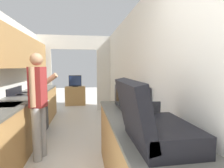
{
  "coord_description": "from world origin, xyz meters",
  "views": [
    {
      "loc": [
        0.32,
        -0.62,
        1.47
      ],
      "look_at": [
        0.88,
        2.94,
        1.12
      ],
      "focal_mm": 28.0,
      "sensor_mm": 36.0,
      "label": 1
    }
  ],
  "objects_px": {
    "person": "(38,103)",
    "book_stack": "(139,116)",
    "microwave": "(131,97)",
    "range_oven": "(30,113)",
    "tv_cabinet": "(76,96)",
    "knife": "(38,90)",
    "suitcase": "(152,125)",
    "television": "(75,81)"
  },
  "relations": [
    {
      "from": "person",
      "to": "range_oven",
      "type": "bearing_deg",
      "value": 38.26
    },
    {
      "from": "tv_cabinet",
      "to": "television",
      "type": "height_order",
      "value": "television"
    },
    {
      "from": "book_stack",
      "to": "tv_cabinet",
      "type": "bearing_deg",
      "value": 100.69
    },
    {
      "from": "range_oven",
      "to": "person",
      "type": "height_order",
      "value": "person"
    },
    {
      "from": "book_stack",
      "to": "tv_cabinet",
      "type": "distance_m",
      "value": 5.15
    },
    {
      "from": "tv_cabinet",
      "to": "microwave",
      "type": "bearing_deg",
      "value": -77.2
    },
    {
      "from": "microwave",
      "to": "television",
      "type": "xyz_separation_m",
      "value": [
        -1.01,
        4.41,
        -0.12
      ]
    },
    {
      "from": "person",
      "to": "suitcase",
      "type": "bearing_deg",
      "value": -128.02
    },
    {
      "from": "book_stack",
      "to": "television",
      "type": "distance_m",
      "value": 5.08
    },
    {
      "from": "suitcase",
      "to": "book_stack",
      "type": "distance_m",
      "value": 0.65
    },
    {
      "from": "person",
      "to": "knife",
      "type": "bearing_deg",
      "value": 29.58
    },
    {
      "from": "microwave",
      "to": "book_stack",
      "type": "bearing_deg",
      "value": -96.3
    },
    {
      "from": "knife",
      "to": "television",
      "type": "bearing_deg",
      "value": 114.42
    },
    {
      "from": "tv_cabinet",
      "to": "television",
      "type": "xyz_separation_m",
      "value": [
        -0.0,
        -0.04,
        0.57
      ]
    },
    {
      "from": "microwave",
      "to": "knife",
      "type": "distance_m",
      "value": 2.71
    },
    {
      "from": "person",
      "to": "microwave",
      "type": "distance_m",
      "value": 1.46
    },
    {
      "from": "person",
      "to": "book_stack",
      "type": "bearing_deg",
      "value": -112.26
    },
    {
      "from": "television",
      "to": "tv_cabinet",
      "type": "bearing_deg",
      "value": 90.0
    },
    {
      "from": "range_oven",
      "to": "person",
      "type": "xyz_separation_m",
      "value": [
        0.47,
        -1.14,
        0.45
      ]
    },
    {
      "from": "range_oven",
      "to": "television",
      "type": "distance_m",
      "value": 2.98
    },
    {
      "from": "range_oven",
      "to": "microwave",
      "type": "relative_size",
      "value": 1.93
    },
    {
      "from": "range_oven",
      "to": "book_stack",
      "type": "relative_size",
      "value": 3.63
    },
    {
      "from": "television",
      "to": "knife",
      "type": "xyz_separation_m",
      "value": [
        -0.77,
        -2.37,
        -0.03
      ]
    },
    {
      "from": "tv_cabinet",
      "to": "television",
      "type": "distance_m",
      "value": 0.57
    },
    {
      "from": "television",
      "to": "microwave",
      "type": "bearing_deg",
      "value": -77.08
    },
    {
      "from": "microwave",
      "to": "book_stack",
      "type": "distance_m",
      "value": 0.59
    },
    {
      "from": "range_oven",
      "to": "microwave",
      "type": "bearing_deg",
      "value": -40.62
    },
    {
      "from": "microwave",
      "to": "television",
      "type": "relative_size",
      "value": 1.13
    },
    {
      "from": "book_stack",
      "to": "person",
      "type": "bearing_deg",
      "value": 142.08
    },
    {
      "from": "microwave",
      "to": "tv_cabinet",
      "type": "xyz_separation_m",
      "value": [
        -1.01,
        4.46,
        -0.69
      ]
    },
    {
      "from": "suitcase",
      "to": "knife",
      "type": "distance_m",
      "value": 3.63
    },
    {
      "from": "book_stack",
      "to": "tv_cabinet",
      "type": "relative_size",
      "value": 0.37
    },
    {
      "from": "suitcase",
      "to": "television",
      "type": "height_order",
      "value": "suitcase"
    },
    {
      "from": "microwave",
      "to": "person",
      "type": "bearing_deg",
      "value": 161.76
    },
    {
      "from": "suitcase",
      "to": "microwave",
      "type": "distance_m",
      "value": 1.21
    },
    {
      "from": "range_oven",
      "to": "suitcase",
      "type": "bearing_deg",
      "value": -58.81
    },
    {
      "from": "range_oven",
      "to": "microwave",
      "type": "height_order",
      "value": "microwave"
    },
    {
      "from": "range_oven",
      "to": "person",
      "type": "relative_size",
      "value": 0.62
    },
    {
      "from": "tv_cabinet",
      "to": "television",
      "type": "bearing_deg",
      "value": -90.0
    },
    {
      "from": "range_oven",
      "to": "television",
      "type": "bearing_deg",
      "value": 73.34
    },
    {
      "from": "tv_cabinet",
      "to": "knife",
      "type": "distance_m",
      "value": 2.59
    },
    {
      "from": "book_stack",
      "to": "knife",
      "type": "xyz_separation_m",
      "value": [
        -1.71,
        2.62,
        -0.02
      ]
    }
  ]
}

